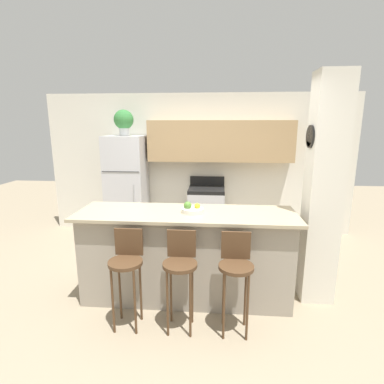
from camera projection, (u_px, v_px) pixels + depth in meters
ground_plane at (186, 296)px, 3.59m from camera, size 14.00×14.00×0.00m
wall_back at (207, 155)px, 5.42m from camera, size 5.60×0.38×2.55m
pillar_right at (323, 192)px, 3.29m from camera, size 0.38×0.32×2.55m
counter_bar at (186, 255)px, 3.47m from camera, size 2.46×0.75×1.04m
refrigerator at (127, 187)px, 5.37m from camera, size 0.67×0.65×1.81m
stove_range at (206, 212)px, 5.37m from camera, size 0.63×0.61×1.07m
bar_stool_left at (127, 264)px, 2.94m from camera, size 0.34×0.34×0.99m
bar_stool_mid at (180, 266)px, 2.90m from camera, size 0.34×0.34×0.99m
bar_stool_right at (236, 268)px, 2.86m from camera, size 0.34×0.34×0.99m
potted_plant_on_fridge at (124, 121)px, 5.11m from camera, size 0.33×0.33×0.44m
fruit_bowl at (192, 209)px, 3.34m from camera, size 0.24×0.24×0.12m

